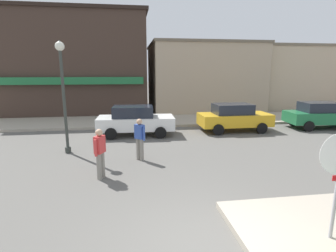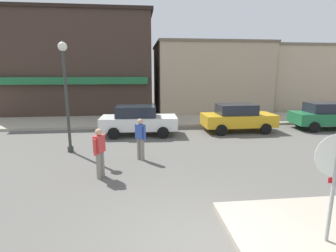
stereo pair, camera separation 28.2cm
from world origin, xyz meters
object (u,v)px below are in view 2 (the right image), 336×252
pedestrian_crossing_near (140,138)px  parked_car_third (327,116)px  pedestrian_crossing_far (100,152)px  parked_car_second (238,117)px  stop_sign (335,174)px  parked_car_nearest (138,120)px  lamp_post (65,81)px

pedestrian_crossing_near → parked_car_third: bearing=21.4°
pedestrian_crossing_far → pedestrian_crossing_near: bearing=50.9°
parked_car_second → parked_car_third: (5.43, 0.02, 0.00)m
stop_sign → parked_car_nearest: 10.32m
parked_car_third → parked_car_second: bearing=-179.8°
parked_car_third → pedestrian_crossing_near: size_ratio=2.55×
parked_car_second → pedestrian_crossing_near: pedestrian_crossing_near is taller
parked_car_nearest → stop_sign: bearing=-69.5°
parked_car_third → lamp_post: bearing=-168.1°
stop_sign → pedestrian_crossing_near: (-3.51, 5.60, -0.65)m
pedestrian_crossing_near → pedestrian_crossing_far: bearing=-129.1°
parked_car_nearest → lamp_post: bearing=-136.7°
pedestrian_crossing_near → stop_sign: bearing=-57.9°
parked_car_third → pedestrian_crossing_near: 11.73m
stop_sign → pedestrian_crossing_far: (-4.82, 3.99, -0.65)m
parked_car_second → pedestrian_crossing_near: 6.94m
lamp_post → parked_car_nearest: 4.50m
parked_car_second → pedestrian_crossing_near: bearing=-142.2°
lamp_post → parked_car_third: size_ratio=1.10×
pedestrian_crossing_near → pedestrian_crossing_far: 2.06m
stop_sign → parked_car_nearest: bearing=110.5°
parked_car_nearest → pedestrian_crossing_near: size_ratio=2.52×
pedestrian_crossing_near → pedestrian_crossing_far: same height
parked_car_nearest → parked_car_third: (11.01, 0.22, 0.00)m
pedestrian_crossing_near → parked_car_nearest: bearing=91.2°
stop_sign → parked_car_third: size_ratio=0.56×
parked_car_nearest → pedestrian_crossing_far: size_ratio=2.52×
parked_car_second → pedestrian_crossing_far: bearing=-139.2°
parked_car_nearest → parked_car_second: same height
parked_car_nearest → parked_car_second: size_ratio=1.01×
stop_sign → pedestrian_crossing_near: 6.64m
parked_car_third → pedestrian_crossing_near: (-10.92, -4.27, 0.06)m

